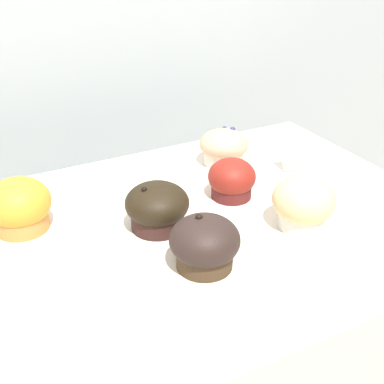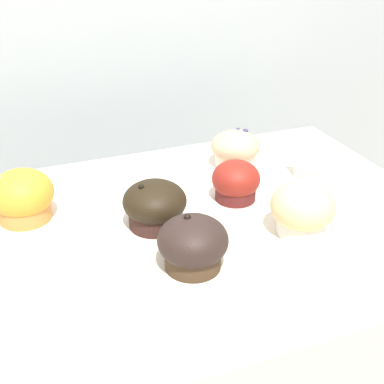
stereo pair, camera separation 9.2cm
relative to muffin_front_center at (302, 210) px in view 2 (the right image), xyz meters
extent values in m
cube|color=#A8B2B7|center=(-0.21, 0.69, -0.06)|extent=(3.20, 0.10, 1.80)
cylinder|color=white|center=(0.00, 0.00, -0.02)|extent=(0.08, 0.08, 0.05)
ellipsoid|color=#DBBC7F|center=(0.00, 0.00, 0.01)|extent=(0.11, 0.11, 0.08)
cylinder|color=#531B1B|center=(-0.05, 0.14, -0.02)|extent=(0.07, 0.07, 0.04)
ellipsoid|color=maroon|center=(-0.05, 0.14, 0.00)|extent=(0.09, 0.09, 0.07)
cylinder|color=silver|center=(0.01, 0.28, -0.02)|extent=(0.08, 0.08, 0.04)
ellipsoid|color=tan|center=(0.01, 0.28, 0.00)|extent=(0.10, 0.10, 0.06)
sphere|color=navy|center=(0.04, 0.28, 0.03)|extent=(0.01, 0.01, 0.01)
sphere|color=navy|center=(0.03, 0.30, 0.02)|extent=(0.01, 0.01, 0.01)
cylinder|color=#412F1E|center=(-0.20, -0.02, -0.02)|extent=(0.09, 0.09, 0.05)
ellipsoid|color=black|center=(-0.20, -0.02, 0.00)|extent=(0.11, 0.11, 0.07)
sphere|color=black|center=(-0.21, -0.01, 0.04)|extent=(0.01, 0.01, 0.01)
cylinder|color=#CE853E|center=(-0.42, 0.22, -0.02)|extent=(0.09, 0.09, 0.05)
ellipsoid|color=orange|center=(-0.42, 0.22, 0.01)|extent=(0.11, 0.11, 0.08)
cylinder|color=#351E1A|center=(-0.22, 0.11, -0.02)|extent=(0.09, 0.09, 0.05)
ellipsoid|color=black|center=(-0.22, 0.11, 0.00)|extent=(0.11, 0.11, 0.07)
sphere|color=black|center=(-0.24, 0.11, 0.03)|extent=(0.01, 0.01, 0.01)
cube|color=white|center=(0.12, 0.19, -0.01)|extent=(0.05, 0.03, 0.06)
cube|color=silver|center=(0.12, 0.17, -0.01)|extent=(0.05, 0.03, 0.06)
camera|label=1|loc=(-0.53, -0.60, 0.44)|focal=50.00mm
camera|label=2|loc=(-0.44, -0.64, 0.44)|focal=50.00mm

